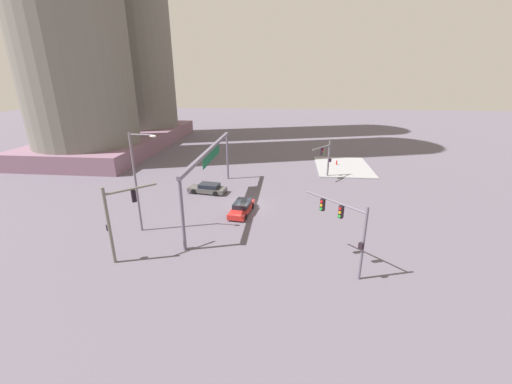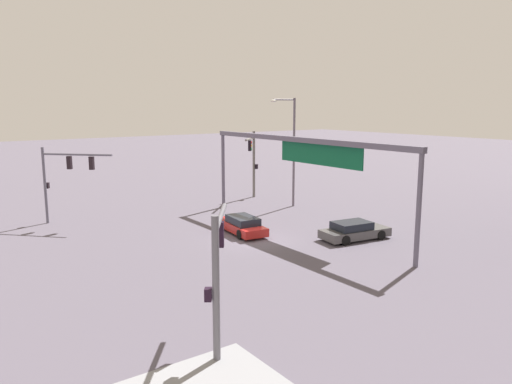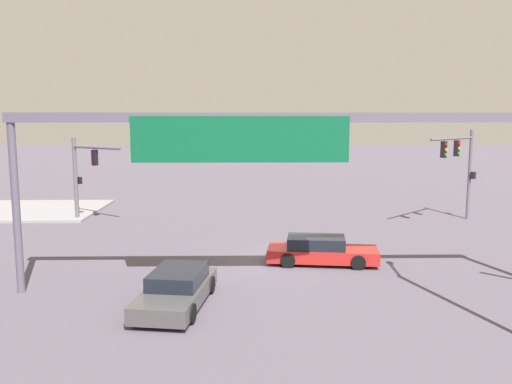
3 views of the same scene
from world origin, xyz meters
TOP-DOWN VIEW (x-y plane):
  - ground_plane at (0.00, 0.00)m, footprint 214.44×214.44m
  - sidewalk_corner at (17.75, -13.18)m, footprint 11.92×8.36m
  - traffic_signal_near_corner at (11.68, -9.68)m, footprint 3.69×3.04m
  - traffic_signal_opposite_side at (-11.56, -8.80)m, footprint 4.33×3.96m
  - overhead_sign_gantry at (0.41, 4.06)m, footprint 20.24×0.43m
  - sedan_car_approaching at (3.99, 5.46)m, footprint 2.55×4.87m
  - sedan_car_waiting_far at (-1.71, 0.35)m, footprint 5.01×2.36m

SIDE VIEW (x-z plane):
  - ground_plane at x=0.00m, z-range 0.00..0.00m
  - sidewalk_corner at x=17.75m, z-range 0.00..0.15m
  - sedan_car_waiting_far at x=-1.71m, z-range -0.03..1.18m
  - sedan_car_approaching at x=3.99m, z-range -0.03..1.18m
  - traffic_signal_near_corner at x=11.68m, z-range 0.73..5.93m
  - traffic_signal_opposite_side at x=-11.56m, z-range 1.06..6.77m
  - overhead_sign_gantry at x=0.41m, z-range 2.22..8.81m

